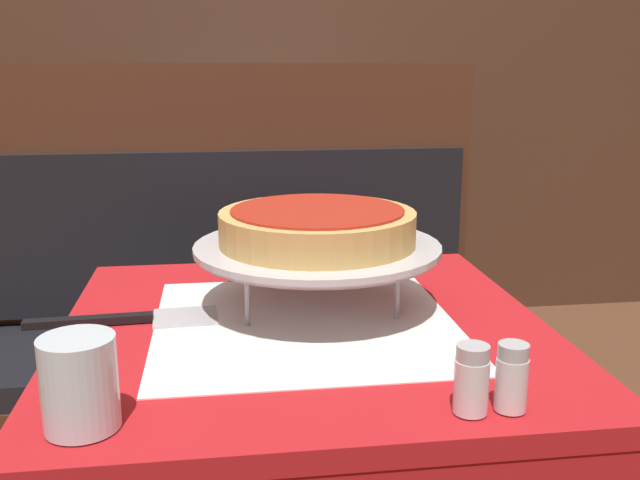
# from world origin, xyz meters

# --- Properties ---
(dining_table_front) EXTENTS (0.74, 0.74, 0.73)m
(dining_table_front) POSITION_xyz_m (0.00, 0.00, 0.62)
(dining_table_front) COLOR red
(dining_table_front) RESTS_ON ground_plane
(dining_table_rear) EXTENTS (0.79, 0.79, 0.73)m
(dining_table_rear) POSITION_xyz_m (0.06, 1.54, 0.62)
(dining_table_rear) COLOR #194799
(dining_table_rear) RESTS_ON ground_plane
(booth_bench) EXTENTS (1.41, 0.46, 1.12)m
(booth_bench) POSITION_xyz_m (-0.16, 0.68, 0.33)
(booth_bench) COLOR #4C2819
(booth_bench) RESTS_ON ground_plane
(back_wall_panel) EXTENTS (6.00, 0.04, 2.40)m
(back_wall_panel) POSITION_xyz_m (0.00, 2.01, 1.20)
(back_wall_panel) COLOR #4C2D1E
(back_wall_panel) RESTS_ON ground_plane
(pizza_pan_stand) EXTENTS (0.39, 0.39, 0.11)m
(pizza_pan_stand) POSITION_xyz_m (0.03, 0.07, 0.83)
(pizza_pan_stand) COLOR #ADADB2
(pizza_pan_stand) RESTS_ON dining_table_front
(deep_dish_pizza) EXTENTS (0.31, 0.31, 0.06)m
(deep_dish_pizza) POSITION_xyz_m (0.03, 0.07, 0.87)
(deep_dish_pizza) COLOR tan
(deep_dish_pizza) RESTS_ON pizza_pan_stand
(pizza_server) EXTENTS (0.29, 0.09, 0.01)m
(pizza_server) POSITION_xyz_m (-0.27, 0.04, 0.73)
(pizza_server) COLOR #BCBCC1
(pizza_server) RESTS_ON dining_table_front
(water_glass_near) EXTENTS (0.08, 0.08, 0.10)m
(water_glass_near) POSITION_xyz_m (-0.28, -0.29, 0.78)
(water_glass_near) COLOR silver
(water_glass_near) RESTS_ON dining_table_front
(salt_shaker) EXTENTS (0.04, 0.04, 0.08)m
(salt_shaker) POSITION_xyz_m (0.15, -0.31, 0.77)
(salt_shaker) COLOR silver
(salt_shaker) RESTS_ON dining_table_front
(pepper_shaker) EXTENTS (0.04, 0.04, 0.08)m
(pepper_shaker) POSITION_xyz_m (0.20, -0.31, 0.77)
(pepper_shaker) COLOR silver
(pepper_shaker) RESTS_ON dining_table_front
(condiment_caddy) EXTENTS (0.15, 0.15, 0.16)m
(condiment_caddy) POSITION_xyz_m (0.11, 1.47, 0.76)
(condiment_caddy) COLOR black
(condiment_caddy) RESTS_ON dining_table_rear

